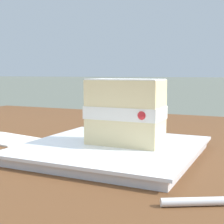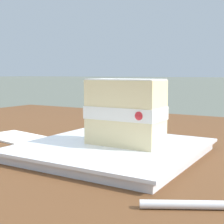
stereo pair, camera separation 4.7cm
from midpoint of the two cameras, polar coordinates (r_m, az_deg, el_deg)
The scene contains 3 objects.
dessert_plate at distance 0.48m, azimuth 2.82°, elevation -6.53°, with size 0.24×0.24×0.02m.
cake_slice at distance 0.47m, azimuth 5.20°, elevation -0.02°, with size 0.11×0.06×0.09m.
paper_napkin at distance 0.63m, azimuth -14.46°, elevation -4.18°, with size 0.13×0.09×0.00m.
Camera 2 is at (0.08, -0.38, 0.81)m, focal length 53.06 mm.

